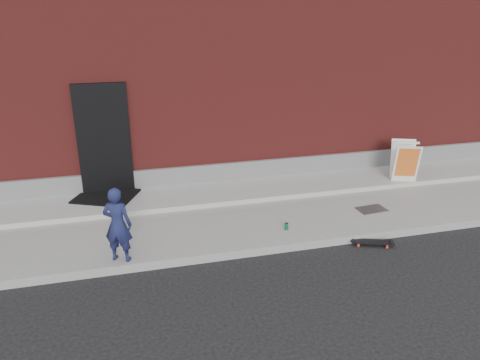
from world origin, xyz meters
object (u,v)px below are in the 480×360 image
object	(u,v)px
child	(118,225)
pizza_sign	(405,161)
soda_can	(286,226)
skateboard	(372,242)

from	to	relation	value
child	pizza_sign	world-z (taller)	child
child	soda_can	distance (m)	2.99
pizza_sign	soda_can	xyz separation A→B (m)	(-3.29, -1.47, -0.48)
soda_can	skateboard	bearing A→B (deg)	-26.43
skateboard	child	bearing A→B (deg)	175.38
skateboard	soda_can	distance (m)	1.52
child	skateboard	distance (m)	4.34
pizza_sign	soda_can	size ratio (longest dim) A/B	6.97
child	pizza_sign	distance (m)	6.46
skateboard	pizza_sign	world-z (taller)	pizza_sign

